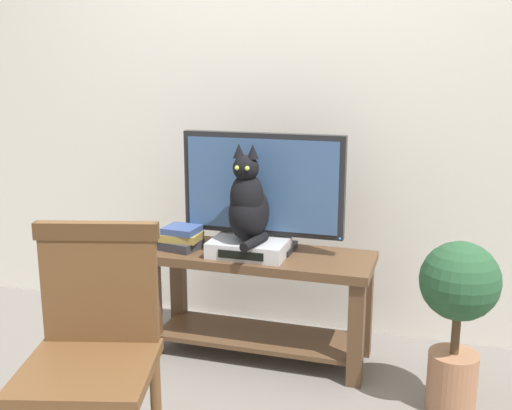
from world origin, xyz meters
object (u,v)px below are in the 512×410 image
tv (263,189)px  book_stack (180,238)px  tv_stand (259,288)px  media_box (249,247)px  potted_plant (458,307)px  cat (248,205)px  wooden_chair (93,340)px

tv → book_stack: 0.49m
tv_stand → media_box: media_box is taller
tv_stand → tv: bearing=90.0°
tv_stand → potted_plant: (0.93, -0.24, 0.11)m
tv → potted_plant: 1.05m
media_box → potted_plant: 1.00m
tv_stand → cat: size_ratio=2.37×
cat → potted_plant: (0.97, -0.18, -0.33)m
cat → wooden_chair: cat is taller
book_stack → potted_plant: (1.33, -0.20, -0.13)m
media_box → wooden_chair: bearing=-101.8°
tv → tv_stand: bearing=-90.0°
tv → cat: (-0.04, -0.12, -0.05)m
cat → potted_plant: cat is taller
tv_stand → tv: 0.49m
wooden_chair → potted_plant: 1.46m
media_box → wooden_chair: wooden_chair is taller
tv → wooden_chair: bearing=-102.5°
wooden_chair → cat: bearing=78.0°
potted_plant → cat: bearing=169.2°
tv → media_box: (-0.04, -0.10, -0.27)m
potted_plant → wooden_chair: bearing=-144.5°
wooden_chair → book_stack: bearing=97.9°
cat → wooden_chair: (-0.22, -1.03, -0.25)m
wooden_chair → tv_stand: bearing=76.8°
cat → book_stack: cat is taller
tv_stand → media_box: 0.23m
media_box → potted_plant: potted_plant is taller
cat → wooden_chair: 1.09m
tv_stand → media_box: bearing=-130.8°
tv → cat: size_ratio=1.71×
tv_stand → book_stack: size_ratio=4.60×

